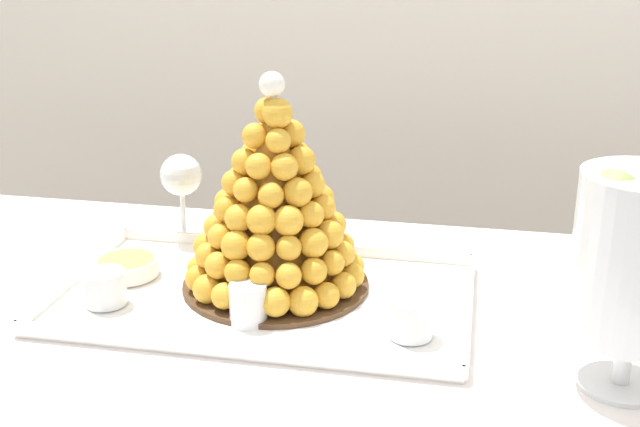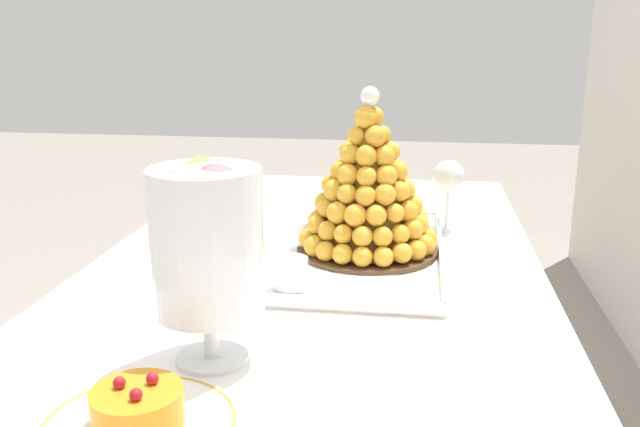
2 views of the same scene
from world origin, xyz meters
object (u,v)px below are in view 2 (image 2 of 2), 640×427
Objects in this scene: serving_tray at (351,250)px; wine_glass at (449,179)px; croquembouche at (368,189)px; dessert_cup_mid_left at (308,235)px; dessert_cup_left at (330,209)px; macaron_goblet at (207,243)px; fruit_tart_plate at (138,417)px; dessert_cup_centre at (291,274)px; creme_brulee_ramekin at (373,213)px.

wine_glass reaches higher than serving_tray.
croquembouche is 5.71× the size of dessert_cup_mid_left.
croquembouche is 0.15m from dessert_cup_mid_left.
macaron_goblet reaches higher than dessert_cup_left.
croquembouche is 0.66m from fruit_tart_plate.
fruit_tart_plate is at bearing -18.03° from croquembouche.
macaron_goblet is 0.73m from wine_glass.
serving_tray is 0.51m from macaron_goblet.
serving_tray is 1.86× the size of croquembouche.
dessert_cup_left is 0.84m from fruit_tart_plate.
fruit_tart_plate is (0.84, -0.10, -0.01)m from dessert_cup_left.
dessert_cup_centre is 0.45m from creme_brulee_ramekin.
wine_glass is at bearing 153.38° from macaron_goblet.
dessert_cup_mid_left reaches higher than creme_brulee_ramekin.
fruit_tart_plate is at bearing -12.44° from dessert_cup_centre.
dessert_cup_mid_left reaches higher than dessert_cup_left.
dessert_cup_left is 0.69m from macaron_goblet.
serving_tray is at bearing -7.13° from creme_brulee_ramekin.
dessert_cup_left is (-0.21, -0.07, 0.02)m from serving_tray.
croquembouche is 0.49m from macaron_goblet.
dessert_cup_centre is 0.42m from fruit_tart_plate.
croquembouche is 5.41× the size of dessert_cup_left.
dessert_cup_mid_left is at bearing -178.31° from dessert_cup_centre.
serving_tray is 10.06× the size of dessert_cup_left.
croquembouche reaches higher than fruit_tart_plate.
dessert_cup_left is at bearing 175.51° from dessert_cup_mid_left.
fruit_tart_plate is 1.44× the size of wine_glass.
creme_brulee_ramekin is at bearing 166.28° from dessert_cup_centre.
dessert_cup_centre is (0.21, -0.08, 0.03)m from serving_tray.
dessert_cup_centre is 0.37× the size of wine_glass.
fruit_tart_plate is 0.90m from wine_glass.
serving_tray is 0.22m from dessert_cup_left.
wine_glass reaches higher than fruit_tart_plate.
macaron_goblet is (0.46, -0.05, 0.13)m from dessert_cup_mid_left.
serving_tray is at bearing 159.92° from dessert_cup_centre.
croquembouche reaches higher than dessert_cup_centre.
wine_glass is at bearing 141.67° from croquembouche.
creme_brulee_ramekin is at bearing -100.87° from wine_glass.
dessert_cup_centre is (0.20, -0.11, -0.10)m from croquembouche.
wine_glass is (-0.82, 0.36, 0.10)m from fruit_tart_plate.
creme_brulee_ramekin is (-0.01, 0.10, -0.01)m from dessert_cup_left.
wine_glass is (-0.19, 0.27, 0.08)m from dessert_cup_mid_left.
dessert_cup_mid_left is 0.34m from wine_glass.
croquembouche reaches higher than dessert_cup_left.
wine_glass reaches higher than dessert_cup_centre.
macaron_goblet is at bearing -13.65° from creme_brulee_ramekin.
croquembouche is 0.25m from creme_brulee_ramekin.
croquembouche reaches higher than wine_glass.
croquembouche is at bearing 161.97° from fruit_tart_plate.
dessert_cup_centre is at bearing 1.69° from dessert_cup_mid_left.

